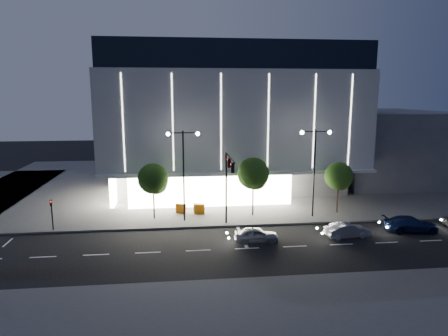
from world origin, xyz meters
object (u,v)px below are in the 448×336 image
Objects in this scene: barrier_c at (200,209)px; barrier_d at (199,208)px; street_lamp_east at (315,160)px; car_lead at (256,235)px; car_second at (347,230)px; street_lamp_west at (183,162)px; car_third at (411,224)px; tree_right at (339,178)px; tree_mid at (253,175)px; ped_signal_far at (52,212)px; tree_left at (153,180)px; traffic_mast at (228,176)px; barrier_a at (181,209)px.

barrier_d is at bearing 105.06° from barrier_c.
street_lamp_east is at bearing -4.24° from barrier_c.
car_lead is at bearing -42.90° from barrier_d.
street_lamp_west is at bearing 59.93° from car_second.
car_lead is at bearing -138.68° from street_lamp_east.
tree_right is at bearing 43.03° from car_third.
car_second is (7.13, -6.95, -3.68)m from tree_mid.
street_lamp_east is at bearing 3.44° from ped_signal_far.
tree_left reaches higher than tree_right.
car_second reaches higher than car_lead.
traffic_mast is 1.24× the size of tree_left.
tree_left is at bearing 161.06° from street_lamp_west.
ped_signal_far is 0.80× the size of car_lead.
street_lamp_west is at bearing 180.00° from street_lamp_east.
barrier_a is 1.00× the size of barrier_d.
barrier_d is at bearing 49.08° from car_second.
street_lamp_west reaches higher than ped_signal_far.
barrier_c is (-14.44, 1.02, -3.23)m from tree_right.
traffic_mast is 11.53m from car_second.
street_lamp_west reaches higher than car_second.
ped_signal_far is 32.77m from car_third.
car_third is at bearing -24.35° from tree_mid.
car_second is (14.16, -5.93, -5.30)m from street_lamp_west.
tree_left is (-2.97, 1.02, -1.92)m from street_lamp_west.
car_third is 20.27m from barrier_c.
barrier_d is (-2.48, 5.12, -4.38)m from traffic_mast.
street_lamp_east reaches higher than tree_right.
street_lamp_east is 1.46× the size of tree_mid.
car_second is at bearing -78.95° from street_lamp_east.
car_lead is at bearing 100.68° from car_third.
street_lamp_west is at bearing -18.94° from tree_left.
street_lamp_west reaches higher than tree_mid.
barrier_c is (1.92, -0.45, 0.00)m from barrier_a.
barrier_c is at bearing 175.95° from tree_right.
tree_mid is at bearing 50.58° from traffic_mast.
street_lamp_west is 2.41× the size of car_lead.
tree_left reaches higher than car_third.
tree_left reaches higher than car_lead.
street_lamp_east reaches higher than traffic_mast.
tree_left is 5.20× the size of barrier_a.
tree_right is at bearing 1.85° from barrier_c.
traffic_mast is 4.82m from tree_mid.
tree_left reaches higher than car_second.
ped_signal_far is 0.54× the size of tree_right.
traffic_mast is 7.95m from tree_left.
tree_mid is at bearing 4.97° from barrier_d.
ped_signal_far is 28.21m from tree_right.
ped_signal_far is 0.62× the size of car_third.
traffic_mast is at bearing -163.52° from street_lamp_east.
car_third is (32.55, -3.60, -1.19)m from ped_signal_far.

